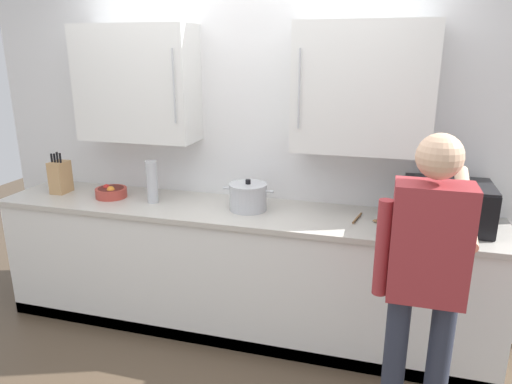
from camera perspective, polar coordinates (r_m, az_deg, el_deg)
name	(u,v)px	position (r m, az deg, el deg)	size (l,w,h in m)	color
back_wall_tiled	(249,126)	(3.39, -0.84, 8.07)	(4.11, 0.44, 2.68)	white
counter_unit	(238,270)	(3.41, -2.23, -9.46)	(3.51, 0.63, 0.92)	white
microwave_oven	(443,205)	(3.10, 21.78, -1.50)	(0.53, 0.75, 0.28)	black
stock_pot	(248,197)	(3.20, -0.96, -0.57)	(0.36, 0.26, 0.21)	#B7BABF
fruit_bowl	(111,192)	(3.64, -17.22, 0.02)	(0.23, 0.23, 0.10)	#AD3D33
knife_block	(60,177)	(3.88, -22.72, 1.72)	(0.11, 0.15, 0.32)	tan
wooden_spoon	(368,220)	(3.09, 13.46, -3.29)	(0.19, 0.20, 0.02)	brown
thermos_flask	(152,182)	(3.41, -12.55, 1.22)	(0.08, 0.08, 0.30)	#B7BABF
person_figure	(426,275)	(2.32, 19.98, -9.46)	(0.44, 0.65, 1.64)	#282D3D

